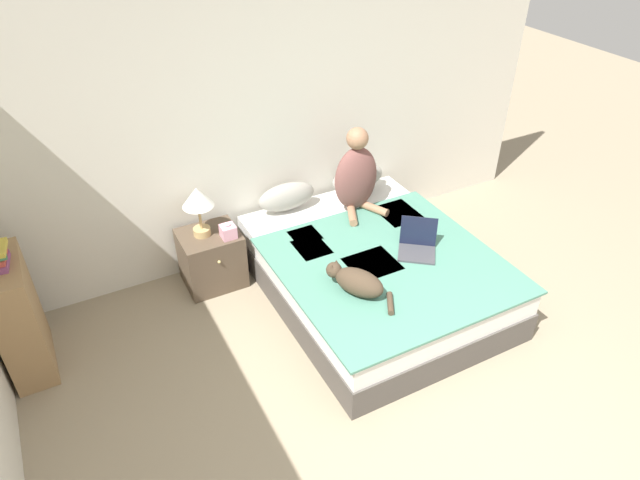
{
  "coord_description": "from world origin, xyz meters",
  "views": [
    {
      "loc": [
        -1.66,
        -1.14,
        3.2
      ],
      "look_at": [
        -0.08,
        1.85,
        0.83
      ],
      "focal_mm": 32.0,
      "sensor_mm": 36.0,
      "label": 1
    }
  ],
  "objects_px": {
    "bed": "(374,274)",
    "pillow_far": "(358,178)",
    "laptop_open": "(417,246)",
    "table_lamp": "(198,201)",
    "bookshelf": "(18,317)",
    "person_sitting": "(356,176)",
    "pillow_near": "(287,197)",
    "tissue_box": "(228,231)",
    "cat_tabby": "(357,282)",
    "nightstand": "(212,258)"
  },
  "relations": [
    {
      "from": "person_sitting",
      "to": "bed",
      "type": "bearing_deg",
      "value": -105.99
    },
    {
      "from": "pillow_far",
      "to": "nightstand",
      "type": "height_order",
      "value": "pillow_far"
    },
    {
      "from": "tissue_box",
      "to": "bookshelf",
      "type": "xyz_separation_m",
      "value": [
        -1.64,
        -0.17,
        -0.11
      ]
    },
    {
      "from": "pillow_near",
      "to": "table_lamp",
      "type": "bearing_deg",
      "value": -174.42
    },
    {
      "from": "cat_tabby",
      "to": "pillow_near",
      "type": "bearing_deg",
      "value": -31.53
    },
    {
      "from": "table_lamp",
      "to": "bookshelf",
      "type": "relative_size",
      "value": 0.49
    },
    {
      "from": "laptop_open",
      "to": "bookshelf",
      "type": "height_order",
      "value": "bookshelf"
    },
    {
      "from": "table_lamp",
      "to": "bookshelf",
      "type": "bearing_deg",
      "value": -168.16
    },
    {
      "from": "laptop_open",
      "to": "cat_tabby",
      "type": "bearing_deg",
      "value": -125.42
    },
    {
      "from": "table_lamp",
      "to": "bed",
      "type": "bearing_deg",
      "value": -35.2
    },
    {
      "from": "pillow_near",
      "to": "pillow_far",
      "type": "bearing_deg",
      "value": 0.0
    },
    {
      "from": "bookshelf",
      "to": "table_lamp",
      "type": "bearing_deg",
      "value": 11.84
    },
    {
      "from": "person_sitting",
      "to": "cat_tabby",
      "type": "bearing_deg",
      "value": -120.19
    },
    {
      "from": "table_lamp",
      "to": "tissue_box",
      "type": "relative_size",
      "value": 3.19
    },
    {
      "from": "cat_tabby",
      "to": "bookshelf",
      "type": "bearing_deg",
      "value": 38.22
    },
    {
      "from": "pillow_far",
      "to": "bed",
      "type": "bearing_deg",
      "value": -111.9
    },
    {
      "from": "pillow_far",
      "to": "cat_tabby",
      "type": "relative_size",
      "value": 0.93
    },
    {
      "from": "cat_tabby",
      "to": "tissue_box",
      "type": "xyz_separation_m",
      "value": [
        -0.59,
        1.08,
        -0.02
      ]
    },
    {
      "from": "laptop_open",
      "to": "tissue_box",
      "type": "relative_size",
      "value": 2.93
    },
    {
      "from": "pillow_far",
      "to": "bookshelf",
      "type": "distance_m",
      "value": 3.04
    },
    {
      "from": "bed",
      "to": "pillow_far",
      "type": "distance_m",
      "value": 1.05
    },
    {
      "from": "laptop_open",
      "to": "tissue_box",
      "type": "height_order",
      "value": "laptop_open"
    },
    {
      "from": "pillow_far",
      "to": "bookshelf",
      "type": "bearing_deg",
      "value": -172.71
    },
    {
      "from": "bookshelf",
      "to": "cat_tabby",
      "type": "bearing_deg",
      "value": -22.11
    },
    {
      "from": "pillow_far",
      "to": "table_lamp",
      "type": "relative_size",
      "value": 1.19
    },
    {
      "from": "pillow_near",
      "to": "laptop_open",
      "type": "relative_size",
      "value": 1.3
    },
    {
      "from": "bookshelf",
      "to": "tissue_box",
      "type": "bearing_deg",
      "value": 5.89
    },
    {
      "from": "table_lamp",
      "to": "tissue_box",
      "type": "bearing_deg",
      "value": -36.84
    },
    {
      "from": "pillow_near",
      "to": "person_sitting",
      "type": "distance_m",
      "value": 0.65
    },
    {
      "from": "person_sitting",
      "to": "tissue_box",
      "type": "height_order",
      "value": "person_sitting"
    },
    {
      "from": "table_lamp",
      "to": "tissue_box",
      "type": "distance_m",
      "value": 0.35
    },
    {
      "from": "bed",
      "to": "laptop_open",
      "type": "height_order",
      "value": "laptop_open"
    },
    {
      "from": "cat_tabby",
      "to": "nightstand",
      "type": "relative_size",
      "value": 1.13
    },
    {
      "from": "pillow_far",
      "to": "tissue_box",
      "type": "xyz_separation_m",
      "value": [
        -1.37,
        -0.22,
        -0.04
      ]
    },
    {
      "from": "pillow_near",
      "to": "cat_tabby",
      "type": "height_order",
      "value": "pillow_near"
    },
    {
      "from": "bookshelf",
      "to": "nightstand",
      "type": "bearing_deg",
      "value": 10.92
    },
    {
      "from": "pillow_far",
      "to": "laptop_open",
      "type": "bearing_deg",
      "value": -94.41
    },
    {
      "from": "laptop_open",
      "to": "nightstand",
      "type": "distance_m",
      "value": 1.75
    },
    {
      "from": "bed",
      "to": "tissue_box",
      "type": "height_order",
      "value": "tissue_box"
    },
    {
      "from": "pillow_near",
      "to": "tissue_box",
      "type": "relative_size",
      "value": 3.81
    },
    {
      "from": "laptop_open",
      "to": "tissue_box",
      "type": "xyz_separation_m",
      "value": [
        -1.29,
        0.86,
        0.03
      ]
    },
    {
      "from": "person_sitting",
      "to": "cat_tabby",
      "type": "height_order",
      "value": "person_sitting"
    },
    {
      "from": "laptop_open",
      "to": "table_lamp",
      "type": "height_order",
      "value": "table_lamp"
    },
    {
      "from": "table_lamp",
      "to": "cat_tabby",
      "type": "bearing_deg",
      "value": -57.42
    },
    {
      "from": "bed",
      "to": "person_sitting",
      "type": "distance_m",
      "value": 0.88
    },
    {
      "from": "laptop_open",
      "to": "person_sitting",
      "type": "bearing_deg",
      "value": 134.54
    },
    {
      "from": "person_sitting",
      "to": "pillow_near",
      "type": "bearing_deg",
      "value": 154.04
    },
    {
      "from": "pillow_far",
      "to": "bookshelf",
      "type": "relative_size",
      "value": 0.59
    },
    {
      "from": "person_sitting",
      "to": "pillow_far",
      "type": "bearing_deg",
      "value": 55.83
    },
    {
      "from": "bed",
      "to": "pillow_far",
      "type": "relative_size",
      "value": 3.89
    }
  ]
}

